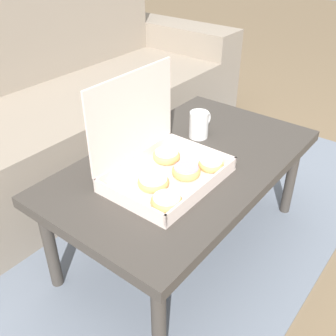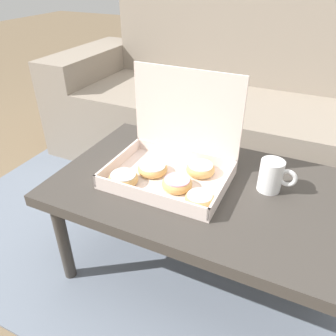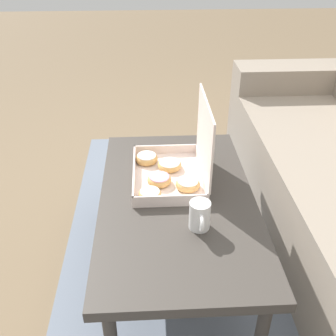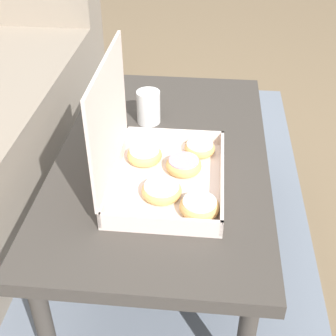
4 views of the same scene
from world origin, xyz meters
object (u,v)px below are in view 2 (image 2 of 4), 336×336
pastry_box (172,163)px  coffee_mug (272,176)px  coffee_table (210,196)px  couch (261,118)px

pastry_box → coffee_mug: bearing=12.9°
pastry_box → coffee_mug: pastry_box is taller
coffee_table → pastry_box: 0.17m
coffee_table → couch: bearing=90.0°
pastry_box → coffee_table: bearing=3.3°
pastry_box → coffee_mug: 0.33m
couch → coffee_table: 0.89m
coffee_table → coffee_mug: size_ratio=8.82×
coffee_table → pastry_box: bearing=-176.7°
couch → pastry_box: bearing=-98.8°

